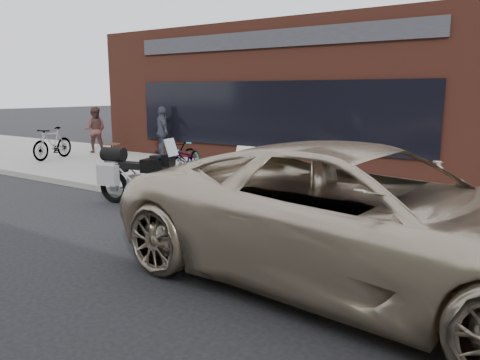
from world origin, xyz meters
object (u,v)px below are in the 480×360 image
motorcycle (138,176)px  minivan (363,218)px  cafe_patron_right (163,132)px  cafe_table (112,144)px  bicycle_front (186,159)px  sandwich_sign (246,163)px  bicycle_rear (53,143)px  cafe_patron_left (95,130)px

motorcycle → minivan: 5.56m
motorcycle → cafe_patron_right: (-4.06, 5.04, 0.39)m
motorcycle → cafe_table: bearing=132.0°
bicycle_front → sandwich_sign: bearing=6.9°
motorcycle → cafe_patron_right: bearing=117.5°
minivan → motorcycle: bearing=80.1°
minivan → cafe_patron_right: 11.42m
minivan → cafe_patron_right: (-9.43, 6.45, 0.14)m
bicycle_front → cafe_table: size_ratio=3.05×
sandwich_sign → cafe_table: size_ratio=1.37×
minivan → bicycle_rear: bearing=76.6°
minivan → bicycle_front: bearing=62.7°
bicycle_rear → cafe_patron_right: bearing=29.3°
bicycle_rear → cafe_patron_left: cafe_patron_left is taller
cafe_patron_left → cafe_patron_right: size_ratio=0.97×
motorcycle → cafe_patron_left: bearing=135.7°
bicycle_front → cafe_patron_right: (-3.32, 2.62, 0.37)m
bicycle_front → cafe_table: 5.98m
cafe_patron_right → cafe_table: bearing=39.7°
minivan → cafe_table: bearing=67.3°
cafe_table → cafe_patron_right: bearing=9.3°
motorcycle → cafe_patron_left: cafe_patron_left is taller
minivan → cafe_patron_left: size_ratio=3.76×
cafe_table → motorcycle: bearing=-36.6°
cafe_patron_left → motorcycle: bearing=109.7°
sandwich_sign → cafe_table: bearing=165.9°
minivan → sandwich_sign: 6.54m
sandwich_sign → cafe_patron_right: size_ratio=0.50×
motorcycle → cafe_patron_left: 8.35m
bicycle_rear → motorcycle: bearing=-34.0°
cafe_patron_right → motorcycle: bearing=159.2°
bicycle_rear → sandwich_sign: bearing=-8.9°
cafe_patron_right → bicycle_rear: bearing=72.8°
motorcycle → cafe_patron_right: size_ratio=1.32×
bicycle_front → bicycle_rear: 6.01m
motorcycle → bicycle_rear: (-6.75, 2.58, 0.05)m
bicycle_front → bicycle_rear: bearing=158.9°
bicycle_front → bicycle_rear: bicycle_rear is taller
minivan → bicycle_front: minivan is taller
bicycle_front → cafe_patron_left: 6.61m
bicycle_rear → cafe_table: 2.16m
motorcycle → minivan: bearing=-26.0°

